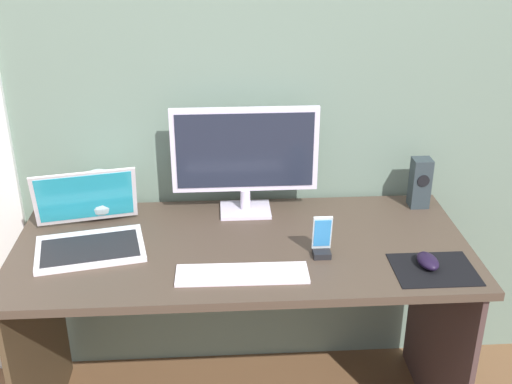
# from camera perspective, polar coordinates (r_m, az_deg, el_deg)

# --- Properties ---
(wall_back) EXTENTS (6.00, 0.04, 2.50)m
(wall_back) POSITION_cam_1_polar(r_m,az_deg,el_deg) (2.28, -1.82, 11.21)
(wall_back) COLOR slate
(wall_back) RESTS_ON ground_plane
(desk) EXTENTS (1.49, 0.67, 0.75)m
(desk) POSITION_cam_1_polar(r_m,az_deg,el_deg) (2.19, -1.25, -8.11)
(desk) COLOR #45372C
(desk) RESTS_ON ground_plane
(monitor) EXTENTS (0.51, 0.14, 0.39)m
(monitor) POSITION_cam_1_polar(r_m,az_deg,el_deg) (2.23, -0.99, 3.20)
(monitor) COLOR silver
(monitor) RESTS_ON desk
(speaker_right) EXTENTS (0.07, 0.07, 0.19)m
(speaker_right) POSITION_cam_1_polar(r_m,az_deg,el_deg) (2.40, 14.43, 0.81)
(speaker_right) COLOR #2B363A
(speaker_right) RESTS_ON desk
(laptop) EXTENTS (0.39, 0.37, 0.23)m
(laptop) POSITION_cam_1_polar(r_m,az_deg,el_deg) (2.16, -14.71, -3.37)
(laptop) COLOR white
(laptop) RESTS_ON desk
(fishbowl) EXTENTS (0.18, 0.18, 0.18)m
(fishbowl) POSITION_cam_1_polar(r_m,az_deg,el_deg) (2.32, -13.77, -0.14)
(fishbowl) COLOR silver
(fishbowl) RESTS_ON desk
(keyboard_external) EXTENTS (0.40, 0.12, 0.01)m
(keyboard_external) POSITION_cam_1_polar(r_m,az_deg,el_deg) (1.94, -1.24, -7.33)
(keyboard_external) COLOR white
(keyboard_external) RESTS_ON desk
(mousepad) EXTENTS (0.25, 0.20, 0.00)m
(mousepad) POSITION_cam_1_polar(r_m,az_deg,el_deg) (2.04, 15.59, -6.66)
(mousepad) COLOR black
(mousepad) RESTS_ON desk
(mouse) EXTENTS (0.07, 0.11, 0.04)m
(mouse) POSITION_cam_1_polar(r_m,az_deg,el_deg) (2.04, 15.07, -5.96)
(mouse) COLOR black
(mouse) RESTS_ON mousepad
(phone_in_dock) EXTENTS (0.06, 0.05, 0.14)m
(phone_in_dock) POSITION_cam_1_polar(r_m,az_deg,el_deg) (2.03, 5.90, -4.45)
(phone_in_dock) COLOR black
(phone_in_dock) RESTS_ON desk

